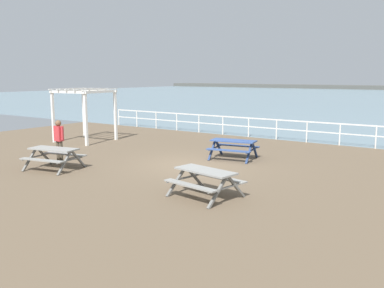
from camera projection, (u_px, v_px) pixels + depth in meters
The scene contains 7 objects.
ground_plane at pixel (194, 167), 16.07m from camera, with size 30.00×24.00×0.20m, color brown.
seaward_railing at pixel (277, 126), 22.23m from camera, with size 23.07×0.07×1.08m.
picnic_table_near_left at pixel (205, 177), 11.72m from camera, with size 2.03×1.80×0.80m.
picnic_table_near_right at pixel (233, 145), 17.08m from camera, with size 2.03×1.80×0.80m.
picnic_table_mid_centre at pixel (54, 153), 15.20m from camera, with size 2.07×1.84×0.80m.
visitor at pixel (59, 138), 16.33m from camera, with size 0.53×0.24×1.66m.
lattice_pergola at pixel (84, 102), 21.53m from camera, with size 2.65×2.76×2.70m.
Camera 1 is at (8.86, -12.98, 3.37)m, focal length 39.44 mm.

